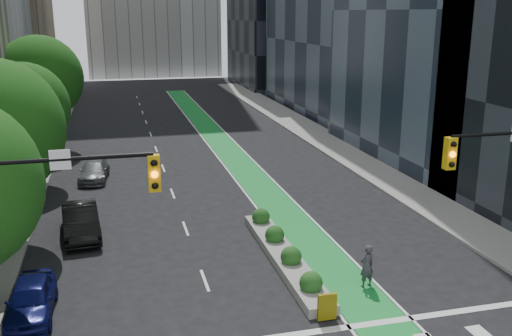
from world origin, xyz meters
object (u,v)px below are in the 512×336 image
parked_car_left_mid (80,221)px  parked_car_left_far (94,171)px  cyclist (367,266)px  parked_car_left_near (31,299)px  median_planter (284,253)px

parked_car_left_mid → parked_car_left_far: (0.45, 9.88, -0.17)m
cyclist → parked_car_left_near: size_ratio=0.45×
median_planter → parked_car_left_mid: size_ratio=2.16×
parked_car_left_mid → median_planter: bearing=-36.6°
median_planter → cyclist: cyclist is taller
parked_car_left_mid → parked_car_left_far: parked_car_left_mid is taller
cyclist → parked_car_left_far: bearing=-73.9°
median_planter → parked_car_left_far: bearing=118.8°
median_planter → parked_car_left_near: parked_car_left_near is taller
cyclist → parked_car_left_far: size_ratio=0.42×
median_planter → parked_car_left_near: 10.46m
median_planter → parked_car_left_near: bearing=-167.4°
parked_car_left_near → parked_car_left_mid: size_ratio=0.83×
parked_car_left_mid → cyclist: bearing=-42.4°
parked_car_left_near → parked_car_left_far: size_ratio=0.94×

